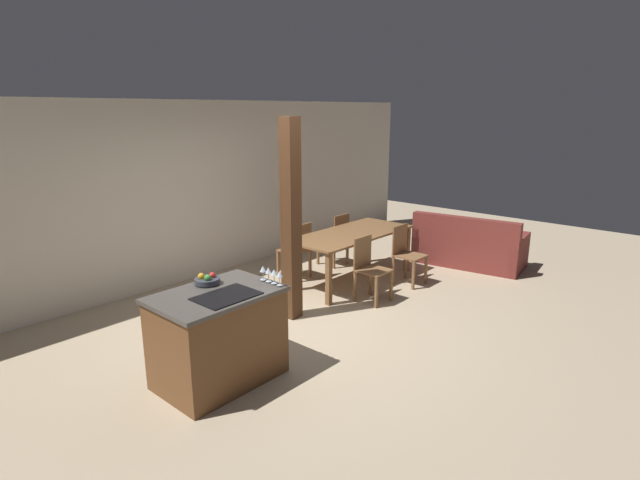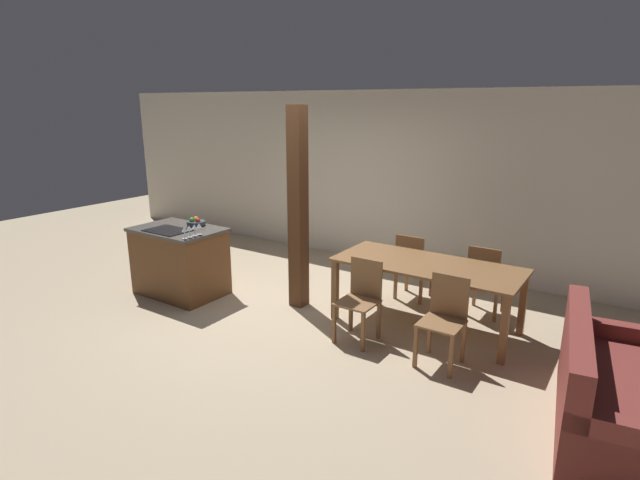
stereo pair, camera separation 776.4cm
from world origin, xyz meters
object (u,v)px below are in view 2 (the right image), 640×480
Objects in this scene: fruit_bowl at (196,222)px; wine_glass_far at (194,227)px; wine_glass_end at (199,226)px; dining_table at (427,271)px; dining_chair_near_left at (360,298)px; wine_glass_near at (184,230)px; dining_chair_far_right at (485,279)px; kitchen_island at (180,261)px; dining_chair_far_left at (412,265)px; wine_glass_middle at (189,229)px; couch at (613,397)px; dining_chair_near_right at (444,318)px; timber_post at (298,210)px.

wine_glass_far is at bearing -43.95° from fruit_bowl.
dining_table is (2.63, 0.94, -0.36)m from wine_glass_end.
wine_glass_end is 0.17× the size of dining_chair_near_left.
dining_table is (2.63, 1.18, -0.36)m from wine_glass_near.
fruit_bowl is 0.72m from wine_glass_near.
wine_glass_near is at bearing 31.06° from dining_chair_far_right.
fruit_bowl is 2.64m from dining_chair_near_left.
wine_glass_near is at bearing -32.46° from kitchen_island.
wine_glass_end is 0.17× the size of dining_chair_far_left.
wine_glass_middle is (0.00, 0.08, 0.00)m from wine_glass_near.
wine_glass_near reaches higher than couch.
dining_chair_near_left is at bearing 8.90° from wine_glass_far.
dining_table is at bearing 55.63° from dining_chair_far_right.
wine_glass_middle is 2.86m from dining_chair_far_left.
kitchen_island is at bearing 29.90° from dining_chair_far_left.
wine_glass_near reaches higher than dining_chair_far_right.
wine_glass_end is 0.17× the size of dining_chair_near_right.
dining_chair_near_left is (2.16, 0.50, -0.56)m from wine_glass_near.
wine_glass_end reaches higher than dining_chair_near_right.
dining_chair_near_left is 1.41m from timber_post.
wine_glass_near is at bearing -90.00° from wine_glass_far.
dining_chair_far_right is (3.10, 1.71, -0.56)m from wine_glass_far.
timber_post is (-2.05, 0.39, 0.78)m from dining_chair_near_right.
dining_chair_near_left is 2.46m from couch.
dining_chair_far_right is (3.10, 1.79, -0.56)m from wine_glass_middle.
timber_post reaches higher than dining_chair_far_right.
dining_chair_far_left reaches higher than couch.
dining_chair_near_right is (3.10, 0.34, -0.56)m from wine_glass_far.
wine_glass_near and wine_glass_far have the same top height.
dining_table is (3.15, 0.85, 0.21)m from kitchen_island.
fruit_bowl is 3.79m from dining_chair_far_right.
kitchen_island is 0.79m from wine_glass_far.
wine_glass_far is 4.65m from couch.
kitchen_island reaches higher than dining_chair_far_left.
dining_chair_far_left is 2.96m from couch.
wine_glass_middle is 0.08× the size of couch.
dining_chair_near_right is 1.37m from dining_chair_far_right.
kitchen_island is at bearing -176.38° from dining_chair_near_left.
fruit_bowl reaches higher than dining_chair_far_left.
dining_chair_near_left is at bearing 6.84° from wine_glass_end.
dining_chair_far_left is 0.35× the size of timber_post.
dining_table is 1.12× the size of couch.
wine_glass_far and wine_glass_end have the same top height.
kitchen_island is 8.01× the size of wine_glass_near.
fruit_bowl is 5.08m from couch.
dining_chair_far_right is (0.47, 0.68, -0.20)m from dining_table.
wine_glass_middle is 3.18m from dining_chair_near_right.
fruit_bowl is 3.13m from dining_table.
wine_glass_near is 0.24m from wine_glass_end.
dining_chair_near_left and dining_chair_far_right have the same top height.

